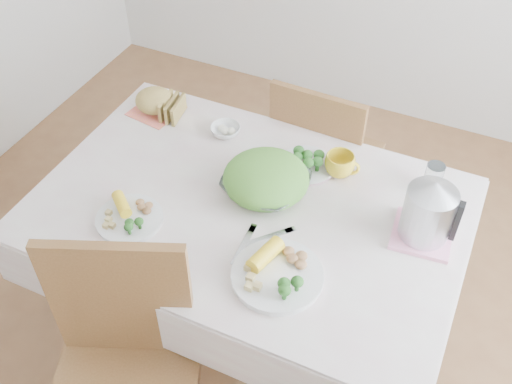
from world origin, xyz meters
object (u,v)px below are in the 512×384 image
at_px(salad_bowl, 266,184).
at_px(dining_table, 249,273).
at_px(chair_far, 327,157).
at_px(electric_kettle, 429,211).
at_px(yellow_mug, 340,165).
at_px(dinner_plate_right, 277,276).
at_px(dinner_plate_left, 130,219).

bearing_deg(salad_bowl, dining_table, -106.23).
relative_size(chair_far, salad_bowl, 3.21).
distance_m(dining_table, salad_bowl, 0.43).
height_order(chair_far, electric_kettle, electric_kettle).
relative_size(salad_bowl, electric_kettle, 1.26).
relative_size(yellow_mug, electric_kettle, 0.49).
xyz_separation_m(dining_table, electric_kettle, (0.59, 0.12, 0.51)).
xyz_separation_m(yellow_mug, electric_kettle, (0.36, -0.18, 0.08)).
bearing_deg(yellow_mug, electric_kettle, -26.45).
bearing_deg(electric_kettle, dinner_plate_right, -128.80).
distance_m(chair_far, dinner_plate_right, 1.01).
xyz_separation_m(chair_far, dinner_plate_left, (-0.41, -0.93, 0.31)).
height_order(dinner_plate_right, yellow_mug, yellow_mug).
bearing_deg(chair_far, salad_bowl, 88.16).
bearing_deg(salad_bowl, electric_kettle, 2.49).
distance_m(salad_bowl, dinner_plate_right, 0.39).
relative_size(dining_table, dinner_plate_left, 6.02).
xyz_separation_m(dining_table, dinner_plate_left, (-0.34, -0.24, 0.40)).
bearing_deg(dining_table, electric_kettle, 11.10).
height_order(salad_bowl, yellow_mug, yellow_mug).
xyz_separation_m(salad_bowl, electric_kettle, (0.56, 0.02, 0.09)).
bearing_deg(dining_table, yellow_mug, 51.30).
distance_m(chair_far, yellow_mug, 0.55).
bearing_deg(dinner_plate_left, electric_kettle, 20.89).
bearing_deg(yellow_mug, dinner_plate_right, -91.60).
relative_size(dining_table, yellow_mug, 12.46).
distance_m(dining_table, chair_far, 0.70).
bearing_deg(dining_table, dinner_plate_right, -48.93).
xyz_separation_m(chair_far, salad_bowl, (-0.04, -0.60, 0.33)).
distance_m(chair_far, dinner_plate_left, 1.07).
xyz_separation_m(salad_bowl, dinner_plate_left, (-0.37, -0.33, -0.02)).
relative_size(dining_table, salad_bowl, 4.80).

